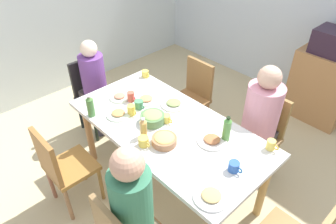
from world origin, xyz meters
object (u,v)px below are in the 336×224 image
bowl_0 (153,118)px  bottle_0 (144,128)px  chair_3 (193,93)px  cup_0 (132,110)px  bottle_1 (90,106)px  cup_5 (139,104)px  cup_7 (234,167)px  cup_1 (131,97)px  chair_5 (93,92)px  plate_1 (146,99)px  plate_4 (118,114)px  plate_5 (120,97)px  side_cabinet (321,87)px  bottle_2 (227,129)px  cup_2 (271,145)px  plate_0 (211,196)px  bowl_1 (164,140)px  dining_table (168,133)px  person_0 (134,207)px  chair_1 (62,166)px  cup_4 (145,74)px  cup_6 (167,118)px  person_5 (95,81)px  plate_3 (174,104)px  microwave (336,43)px  cup_3 (144,142)px  chair_2 (261,131)px  person_2 (261,115)px  plate_2 (212,140)px

bowl_0 → bottle_0: bearing=-62.6°
chair_3 → bowl_0: bearing=-69.7°
cup_0 → bottle_1: (-0.24, -0.28, 0.05)m
cup_5 → cup_7: bearing=0.7°
cup_1 → bottle_0: 0.55m
chair_5 → plate_1: (0.88, 0.11, 0.28)m
plate_4 → plate_1: bearing=91.0°
plate_5 → side_cabinet: (1.11, 2.26, -0.34)m
cup_7 → bottle_2: size_ratio=0.51×
cup_5 → cup_2: bearing=19.8°
plate_5 → cup_5: bearing=7.8°
plate_0 → cup_1: cup_1 is taller
bowl_1 → cup_0: size_ratio=1.92×
dining_table → plate_5: size_ratio=9.26×
person_0 → cup_5: person_0 is taller
chair_1 → plate_4: (0.04, 0.61, 0.28)m
side_cabinet → person_0: bearing=-90.0°
cup_4 → cup_6: cup_4 is taller
bowl_1 → bottle_0: (-0.19, -0.06, 0.05)m
person_5 → side_cabinet: bearing=52.6°
plate_3 → cup_5: bearing=-124.1°
cup_2 → dining_table: bearing=-153.0°
chair_5 → plate_1: 0.93m
person_0 → bowl_1: (-0.32, 0.57, 0.04)m
plate_4 → cup_0: (0.08, 0.10, 0.04)m
microwave → cup_3: bearing=-99.3°
cup_5 → bottle_2: size_ratio=0.51×
bottle_0 → chair_1: bearing=-125.7°
cup_2 → chair_2: bearing=125.7°
dining_table → person_2: 0.89m
plate_2 → plate_5: same height
cup_0 → cup_3: 0.44m
chair_2 → plate_5: size_ratio=4.45×
chair_2 → bottle_0: size_ratio=4.71×
bottle_2 → cup_2: bearing=28.6°
plate_2 → side_cabinet: bearing=88.3°
plate_5 → bottle_0: bearing=-17.3°
cup_6 → cup_4: bearing=153.4°
plate_5 → bowl_1: 0.81m
cup_3 → cup_4: (-0.85, 0.72, -0.00)m
plate_2 → plate_4: same height
plate_3 → bowl_0: 0.33m
chair_1 → bottle_0: 0.82m
plate_0 → cup_3: (-0.72, -0.00, 0.03)m
bowl_0 → cup_0: 0.23m
cup_2 → bottle_2: size_ratio=0.45×
chair_2 → person_2: size_ratio=0.71×
person_5 → plate_4: (0.80, -0.23, 0.09)m
person_0 → chair_2: (-0.00, 1.60, -0.26)m
person_0 → chair_2: person_0 is taller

